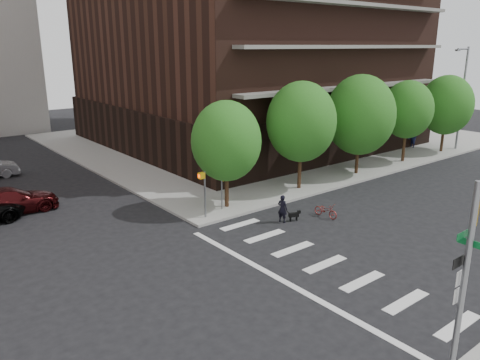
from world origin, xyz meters
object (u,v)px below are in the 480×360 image
object	(u,v)px
traffic_signal	(460,309)
pedestrian_far	(413,138)
dog_walker	(282,209)
scooter	(326,210)
parked_car_maroon	(9,201)

from	to	relation	value
traffic_signal	pedestrian_far	distance (m)	33.44
dog_walker	pedestrian_far	size ratio (longest dim) A/B	0.86
scooter	pedestrian_far	distance (m)	21.09
pedestrian_far	dog_walker	bearing A→B (deg)	-53.74
traffic_signal	scooter	bearing A→B (deg)	55.21
scooter	pedestrian_far	bearing A→B (deg)	15.45
traffic_signal	dog_walker	size ratio (longest dim) A/B	3.90
parked_car_maroon	scooter	bearing A→B (deg)	-130.05
traffic_signal	parked_car_maroon	xyz separation A→B (m)	(-5.70, 22.99, -1.93)
traffic_signal	dog_walker	xyz separation A→B (m)	(5.52, 12.38, -1.93)
parked_car_maroon	dog_walker	bearing A→B (deg)	-133.21
pedestrian_far	scooter	bearing A→B (deg)	-49.51
parked_car_maroon	scooter	world-z (taller)	parked_car_maroon
traffic_signal	parked_car_maroon	world-z (taller)	traffic_signal
dog_walker	traffic_signal	bearing A→B (deg)	138.78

